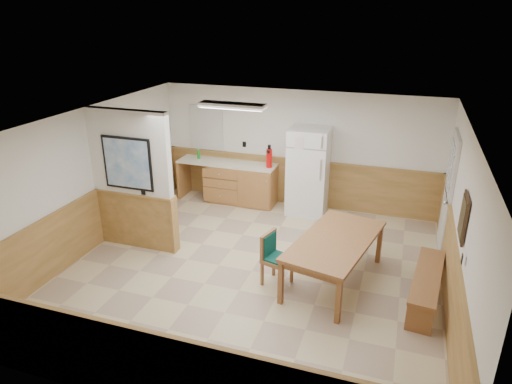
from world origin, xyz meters
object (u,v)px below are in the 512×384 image
(dining_table, at_px, (335,244))
(dining_bench, at_px, (427,281))
(fire_extinguisher, at_px, (269,158))
(soap_bottle, at_px, (199,154))
(refrigerator, at_px, (308,171))
(dining_chair, at_px, (273,254))

(dining_table, xyz_separation_m, dining_bench, (1.38, -0.09, -0.32))
(fire_extinguisher, height_order, soap_bottle, fire_extinguisher)
(dining_table, bearing_deg, dining_bench, 8.39)
(dining_table, relative_size, soap_bottle, 10.58)
(refrigerator, xyz_separation_m, dining_chair, (0.09, -2.82, -0.41))
(refrigerator, relative_size, fire_extinguisher, 3.70)
(soap_bottle, bearing_deg, dining_table, -36.35)
(dining_bench, bearing_deg, fire_extinguisher, 147.44)
(refrigerator, distance_m, dining_chair, 2.85)
(dining_chair, bearing_deg, soap_bottle, 147.81)
(dining_bench, height_order, fire_extinguisher, fire_extinguisher)
(fire_extinguisher, relative_size, soap_bottle, 2.39)
(dining_table, height_order, fire_extinguisher, fire_extinguisher)
(dining_table, distance_m, fire_extinguisher, 3.14)
(refrigerator, height_order, dining_chair, refrigerator)
(dining_chair, bearing_deg, fire_extinguisher, 124.16)
(dining_table, relative_size, dining_chair, 2.55)
(fire_extinguisher, distance_m, soap_bottle, 1.67)
(dining_bench, relative_size, soap_bottle, 8.30)
(dining_chair, relative_size, fire_extinguisher, 1.73)
(refrigerator, xyz_separation_m, fire_extinguisher, (-0.85, 0.01, 0.21))
(refrigerator, distance_m, soap_bottle, 2.52)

